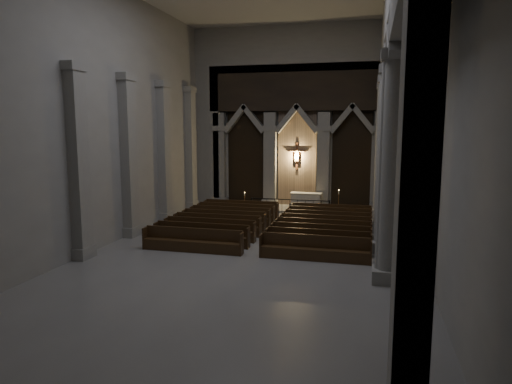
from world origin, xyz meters
TOP-DOWN VIEW (x-y plane):
  - room at (0.00, 0.00)m, footprint 24.00×24.10m
  - sanctuary_wall at (0.00, 11.54)m, footprint 14.00×0.77m
  - right_arcade at (5.50, 1.33)m, footprint 1.00×24.00m
  - left_pilasters at (-6.75, 3.50)m, footprint 0.60×13.00m
  - sanctuary_step at (0.00, 10.60)m, footprint 8.50×2.60m
  - altar at (0.82, 10.60)m, footprint 2.03×0.81m
  - altar_rail at (-0.00, 9.07)m, footprint 5.02×0.09m
  - candle_stand_left at (-2.89, 8.91)m, footprint 0.23×0.23m
  - candle_stand_right at (2.98, 9.64)m, footprint 0.27×0.27m
  - pews at (-0.00, 3.49)m, footprint 10.00×8.30m
  - worshipper at (0.48, 6.62)m, footprint 0.41×0.28m

SIDE VIEW (x-z plane):
  - sanctuary_step at x=0.00m, z-range 0.00..0.15m
  - pews at x=0.00m, z-range -0.18..0.85m
  - candle_stand_left at x=-2.89m, z-range -0.31..1.03m
  - candle_stand_right at x=2.98m, z-range -0.36..1.23m
  - worshipper at x=0.48m, z-range 0.00..1.10m
  - altar_rail at x=0.00m, z-range 0.16..1.15m
  - altar at x=0.82m, z-range 0.15..1.19m
  - left_pilasters at x=-6.75m, z-range -0.10..7.92m
  - sanctuary_wall at x=0.00m, z-range 0.62..12.62m
  - room at x=0.00m, z-range 1.60..13.60m
  - right_arcade at x=5.50m, z-range 1.83..13.83m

